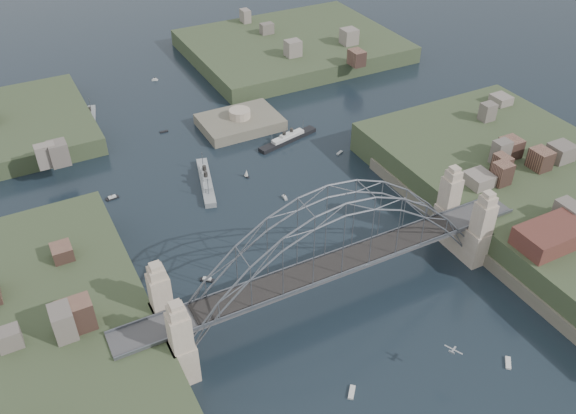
{
  "coord_description": "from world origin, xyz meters",
  "views": [
    {
      "loc": [
        -46.59,
        -70.74,
        84.64
      ],
      "look_at": [
        0.0,
        18.0,
        10.0
      ],
      "focal_mm": 37.83,
      "sensor_mm": 36.0,
      "label": 1
    }
  ],
  "objects_px": {
    "ocean_liner": "(288,139)",
    "naval_cruiser_far": "(91,119)",
    "bridge": "(334,249)",
    "naval_cruiser_near": "(206,181)",
    "fort_island": "(240,128)",
    "wharf_shed": "(563,231)"
  },
  "relations": [
    {
      "from": "ocean_liner",
      "to": "naval_cruiser_far",
      "type": "bearing_deg",
      "value": 140.97
    },
    {
      "from": "naval_cruiser_near",
      "to": "naval_cruiser_far",
      "type": "height_order",
      "value": "naval_cruiser_near"
    },
    {
      "from": "wharf_shed",
      "to": "naval_cruiser_far",
      "type": "height_order",
      "value": "wharf_shed"
    },
    {
      "from": "naval_cruiser_near",
      "to": "ocean_liner",
      "type": "bearing_deg",
      "value": 18.38
    },
    {
      "from": "fort_island",
      "to": "naval_cruiser_near",
      "type": "distance_m",
      "value": 29.59
    },
    {
      "from": "naval_cruiser_near",
      "to": "ocean_liner",
      "type": "relative_size",
      "value": 1.07
    },
    {
      "from": "fort_island",
      "to": "naval_cruiser_near",
      "type": "relative_size",
      "value": 1.09
    },
    {
      "from": "ocean_liner",
      "to": "wharf_shed",
      "type": "bearing_deg",
      "value": -71.44
    },
    {
      "from": "fort_island",
      "to": "naval_cruiser_near",
      "type": "xyz_separation_m",
      "value": [
        -19.24,
        -22.45,
        1.28
      ]
    },
    {
      "from": "bridge",
      "to": "ocean_liner",
      "type": "bearing_deg",
      "value": 70.33
    },
    {
      "from": "fort_island",
      "to": "wharf_shed",
      "type": "distance_m",
      "value": 90.48
    },
    {
      "from": "wharf_shed",
      "to": "ocean_liner",
      "type": "relative_size",
      "value": 1.06
    },
    {
      "from": "ocean_liner",
      "to": "bridge",
      "type": "bearing_deg",
      "value": -109.67
    },
    {
      "from": "bridge",
      "to": "fort_island",
      "type": "distance_m",
      "value": 72.14
    },
    {
      "from": "bridge",
      "to": "naval_cruiser_far",
      "type": "xyz_separation_m",
      "value": [
        -24.64,
        93.09,
        -11.5
      ]
    },
    {
      "from": "naval_cruiser_far",
      "to": "ocean_liner",
      "type": "bearing_deg",
      "value": -39.03
    },
    {
      "from": "bridge",
      "to": "naval_cruiser_near",
      "type": "height_order",
      "value": "bridge"
    },
    {
      "from": "fort_island",
      "to": "bridge",
      "type": "bearing_deg",
      "value": -99.73
    },
    {
      "from": "fort_island",
      "to": "naval_cruiser_far",
      "type": "height_order",
      "value": "fort_island"
    },
    {
      "from": "wharf_shed",
      "to": "naval_cruiser_near",
      "type": "xyz_separation_m",
      "value": [
        -51.24,
        61.55,
        -9.06
      ]
    },
    {
      "from": "bridge",
      "to": "naval_cruiser_far",
      "type": "bearing_deg",
      "value": 104.82
    },
    {
      "from": "naval_cruiser_near",
      "to": "naval_cruiser_far",
      "type": "distance_m",
      "value": 48.75
    }
  ]
}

